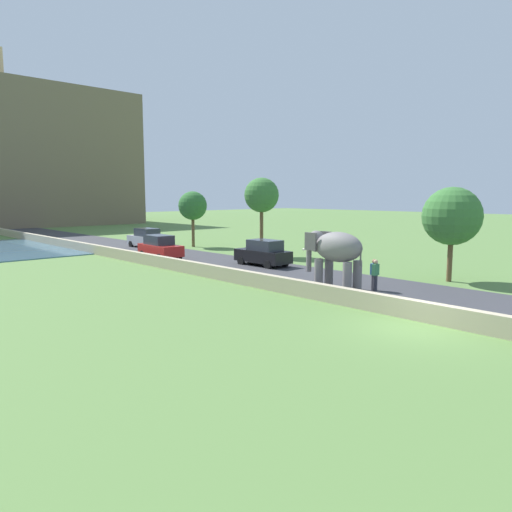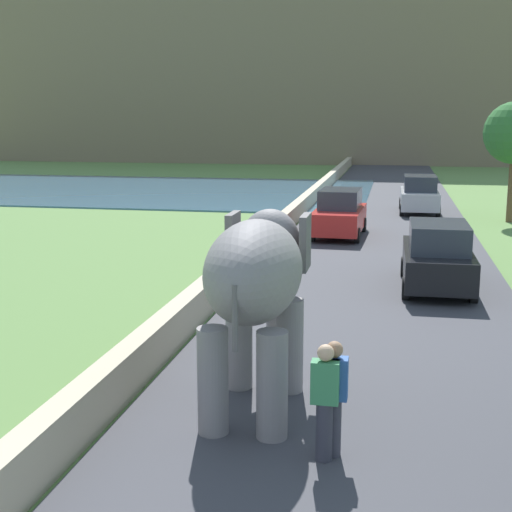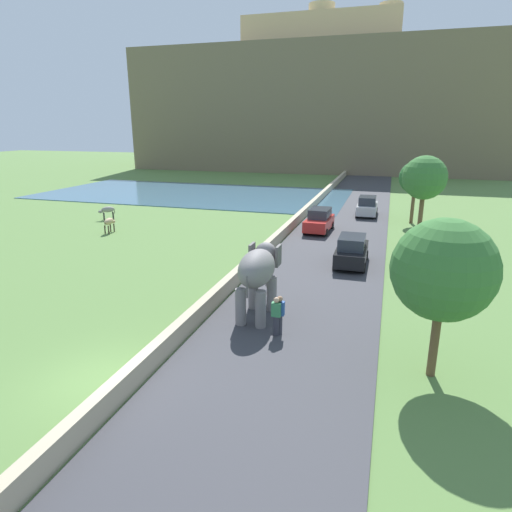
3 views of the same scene
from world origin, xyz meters
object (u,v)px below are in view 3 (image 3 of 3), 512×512
object	(u,v)px
elephant	(258,271)
cow_tan	(109,222)
person_beside_elephant	(276,316)
car_silver	(367,206)
car_black	(352,251)
person_trailing	(280,314)
cow_grey	(107,210)
car_red	(319,220)

from	to	relation	value
elephant	cow_tan	xyz separation A→B (m)	(-15.23, 11.34, -1.20)
person_beside_elephant	cow_tan	size ratio (longest dim) A/B	1.16
elephant	cow_tan	bearing A→B (deg)	143.34
car_silver	car_black	xyz separation A→B (m)	(-0.00, -15.27, 0.00)
person_trailing	cow_grey	size ratio (longest dim) A/B	1.31
elephant	car_black	distance (m)	9.04
car_red	elephant	bearing A→B (deg)	-90.01
car_silver	elephant	bearing A→B (deg)	-97.58
car_black	cow_grey	world-z (taller)	car_black
car_red	car_black	bearing A→B (deg)	-68.25
car_silver	cow_grey	bearing A→B (deg)	-159.11
person_beside_elephant	car_black	distance (m)	10.20
person_beside_elephant	cow_grey	size ratio (longest dim) A/B	1.31
cow_tan	car_red	bearing A→B (deg)	18.00
car_black	elephant	bearing A→B (deg)	-110.58
elephant	car_black	world-z (taller)	elephant
person_trailing	elephant	bearing A→B (deg)	131.64
car_black	car_silver	bearing A→B (deg)	90.00
cow_tan	car_black	bearing A→B (deg)	-9.09
car_silver	cow_grey	size ratio (longest dim) A/B	3.23
person_beside_elephant	cow_tan	distance (m)	20.93
car_silver	car_black	world-z (taller)	same
person_trailing	car_red	world-z (taller)	car_red
person_beside_elephant	person_trailing	world-z (taller)	same
cow_tan	car_silver	bearing A→B (deg)	33.86
person_beside_elephant	cow_grey	xyz separation A→B (m)	(-19.51, 17.10, -0.04)
car_red	person_trailing	bearing A→B (deg)	-85.81
car_silver	car_red	bearing A→B (deg)	-113.09
person_trailing	car_black	size ratio (longest dim) A/B	0.41
person_trailing	person_beside_elephant	bearing A→B (deg)	-123.01
elephant	cow_tan	distance (m)	19.02
elephant	car_silver	world-z (taller)	elephant
car_red	cow_grey	bearing A→B (deg)	-177.50
cow_tan	person_beside_elephant	bearing A→B (deg)	-38.25
car_silver	cow_tan	xyz separation A→B (m)	(-18.38, -12.33, -0.06)
car_red	car_silver	bearing A→B (deg)	66.91
car_silver	cow_tan	world-z (taller)	car_silver
elephant	person_trailing	distance (m)	2.28
car_red	car_black	size ratio (longest dim) A/B	1.01
car_silver	cow_tan	distance (m)	22.14
person_beside_elephant	car_red	xyz separation A→B (m)	(-1.20, 17.91, 0.03)
car_black	cow_tan	bearing A→B (deg)	170.91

